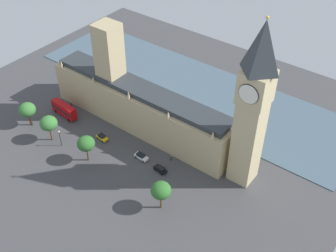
% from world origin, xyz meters
% --- Properties ---
extents(ground_plane, '(137.26, 137.26, 0.00)m').
position_xyz_m(ground_plane, '(0.00, 0.00, 0.00)').
color(ground_plane, '#424244').
extents(river_thames, '(35.85, 123.54, 0.25)m').
position_xyz_m(river_thames, '(-29.84, 0.00, 0.12)').
color(river_thames, '#475B6B').
rests_on(river_thames, ground).
extents(parliament_building, '(11.47, 67.26, 33.05)m').
position_xyz_m(parliament_building, '(-1.99, -1.55, 8.70)').
color(parliament_building, tan).
rests_on(parliament_building, ground).
extents(clock_tower, '(7.64, 7.64, 49.76)m').
position_xyz_m(clock_tower, '(-1.66, 38.23, 25.71)').
color(clock_tower, tan).
rests_on(clock_tower, ground).
extents(double_decker_bus_kerbside, '(3.29, 10.66, 4.75)m').
position_xyz_m(double_decker_bus_kerbside, '(9.91, -24.35, 2.63)').
color(double_decker_bus_kerbside, '#B20C0F').
rests_on(double_decker_bus_kerbside, ground).
extents(car_yellow_cab_leading, '(2.35, 4.33, 1.74)m').
position_xyz_m(car_yellow_cab_leading, '(11.09, -5.53, 0.89)').
color(car_yellow_cab_leading, gold).
rests_on(car_yellow_cab_leading, ground).
extents(car_white_corner, '(2.06, 4.67, 1.74)m').
position_xyz_m(car_white_corner, '(10.30, 10.22, 0.89)').
color(car_white_corner, silver).
rests_on(car_white_corner, ground).
extents(car_black_trailing, '(2.29, 4.32, 1.74)m').
position_xyz_m(car_black_trailing, '(11.02, 18.22, 0.89)').
color(car_black_trailing, black).
rests_on(car_black_trailing, ground).
extents(pedestrian_under_trees, '(0.67, 0.60, 1.62)m').
position_xyz_m(pedestrian_under_trees, '(4.94, -26.59, 0.73)').
color(pedestrian_under_trees, maroon).
rests_on(pedestrian_under_trees, ground).
extents(pedestrian_by_river_gate, '(0.60, 0.50, 1.57)m').
position_xyz_m(pedestrian_by_river_gate, '(4.86, -26.77, 0.70)').
color(pedestrian_by_river_gate, navy).
rests_on(pedestrian_by_river_gate, ground).
extents(pedestrian_near_tower, '(0.64, 0.54, 1.64)m').
position_xyz_m(pedestrian_near_tower, '(5.31, 17.81, 0.74)').
color(pedestrian_near_tower, black).
rests_on(pedestrian_near_tower, ground).
extents(plane_tree_far_end, '(5.47, 5.47, 8.70)m').
position_xyz_m(plane_tree_far_end, '(20.24, -29.60, 6.33)').
color(plane_tree_far_end, brown).
rests_on(plane_tree_far_end, ground).
extents(plane_tree_midblock, '(5.43, 5.43, 9.11)m').
position_xyz_m(plane_tree_midblock, '(21.50, 26.65, 6.75)').
color(plane_tree_midblock, brown).
rests_on(plane_tree_midblock, ground).
extents(plane_tree_opposite_hall, '(5.51, 5.51, 9.04)m').
position_xyz_m(plane_tree_opposite_hall, '(20.90, -18.20, 6.65)').
color(plane_tree_opposite_hall, brown).
rests_on(plane_tree_opposite_hall, ground).
extents(plane_tree_slot_10, '(5.29, 5.29, 8.92)m').
position_xyz_m(plane_tree_slot_10, '(20.44, -2.13, 6.62)').
color(plane_tree_slot_10, brown).
rests_on(plane_tree_slot_10, ground).
extents(street_lamp_slot_11, '(0.56, 0.56, 6.56)m').
position_xyz_m(street_lamp_slot_11, '(20.11, -29.08, 4.55)').
color(street_lamp_slot_11, black).
rests_on(street_lamp_slot_11, ground).
extents(street_lamp_slot_12, '(0.56, 0.56, 5.99)m').
position_xyz_m(street_lamp_slot_12, '(20.99, -13.61, 4.21)').
color(street_lamp_slot_12, black).
rests_on(street_lamp_slot_12, ground).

